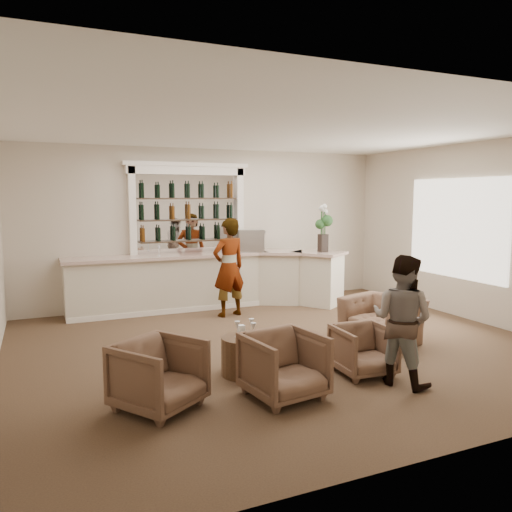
{
  "coord_description": "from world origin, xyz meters",
  "views": [
    {
      "loc": [
        -3.38,
        -6.7,
        2.32
      ],
      "look_at": [
        -0.06,
        0.9,
        1.32
      ],
      "focal_mm": 35.0,
      "sensor_mm": 36.0,
      "label": 1
    }
  ],
  "objects_px": {
    "cocktail_table": "(247,355)",
    "armchair_far": "(382,321)",
    "armchair_left": "(159,375)",
    "espresso_machine": "(250,241)",
    "flower_vase": "(323,225)",
    "armchair_center": "(284,366)",
    "sommelier": "(229,267)",
    "armchair_right": "(364,350)",
    "guest": "(402,320)",
    "bar_counter": "(211,281)"
  },
  "relations": [
    {
      "from": "sommelier",
      "to": "armchair_left",
      "type": "height_order",
      "value": "sommelier"
    },
    {
      "from": "cocktail_table",
      "to": "armchair_far",
      "type": "distance_m",
      "value": 2.55
    },
    {
      "from": "armchair_center",
      "to": "espresso_machine",
      "type": "relative_size",
      "value": 1.56
    },
    {
      "from": "guest",
      "to": "armchair_far",
      "type": "xyz_separation_m",
      "value": [
        0.89,
        1.51,
        -0.45
      ]
    },
    {
      "from": "bar_counter",
      "to": "armchair_far",
      "type": "bearing_deg",
      "value": -63.54
    },
    {
      "from": "espresso_machine",
      "to": "flower_vase",
      "type": "xyz_separation_m",
      "value": [
        1.38,
        -0.67,
        0.33
      ]
    },
    {
      "from": "sommelier",
      "to": "guest",
      "type": "bearing_deg",
      "value": 86.83
    },
    {
      "from": "cocktail_table",
      "to": "espresso_machine",
      "type": "height_order",
      "value": "espresso_machine"
    },
    {
      "from": "armchair_far",
      "to": "armchair_left",
      "type": "bearing_deg",
      "value": -93.89
    },
    {
      "from": "armchair_left",
      "to": "armchair_center",
      "type": "bearing_deg",
      "value": -45.4
    },
    {
      "from": "armchair_left",
      "to": "armchair_center",
      "type": "xyz_separation_m",
      "value": [
        1.39,
        -0.27,
        -0.0
      ]
    },
    {
      "from": "bar_counter",
      "to": "armchair_center",
      "type": "distance_m",
      "value": 4.81
    },
    {
      "from": "guest",
      "to": "armchair_center",
      "type": "height_order",
      "value": "guest"
    },
    {
      "from": "cocktail_table",
      "to": "flower_vase",
      "type": "xyz_separation_m",
      "value": [
        3.06,
        3.18,
        1.45
      ]
    },
    {
      "from": "guest",
      "to": "armchair_right",
      "type": "distance_m",
      "value": 0.7
    },
    {
      "from": "guest",
      "to": "armchair_left",
      "type": "bearing_deg",
      "value": 54.8
    },
    {
      "from": "armchair_center",
      "to": "armchair_right",
      "type": "relative_size",
      "value": 1.18
    },
    {
      "from": "armchair_right",
      "to": "cocktail_table",
      "type": "bearing_deg",
      "value": 158.88
    },
    {
      "from": "sommelier",
      "to": "armchair_left",
      "type": "bearing_deg",
      "value": 46.3
    },
    {
      "from": "armchair_center",
      "to": "armchair_far",
      "type": "distance_m",
      "value": 2.75
    },
    {
      "from": "bar_counter",
      "to": "guest",
      "type": "height_order",
      "value": "guest"
    },
    {
      "from": "armchair_center",
      "to": "armchair_far",
      "type": "relative_size",
      "value": 0.76
    },
    {
      "from": "guest",
      "to": "armchair_far",
      "type": "height_order",
      "value": "guest"
    },
    {
      "from": "guest",
      "to": "armchair_far",
      "type": "relative_size",
      "value": 1.47
    },
    {
      "from": "armchair_right",
      "to": "armchair_far",
      "type": "bearing_deg",
      "value": 46.55
    },
    {
      "from": "armchair_center",
      "to": "sommelier",
      "type": "bearing_deg",
      "value": 70.17
    },
    {
      "from": "bar_counter",
      "to": "guest",
      "type": "bearing_deg",
      "value": -80.6
    },
    {
      "from": "armchair_right",
      "to": "armchair_far",
      "type": "xyz_separation_m",
      "value": [
        1.12,
        1.06,
        0.03
      ]
    },
    {
      "from": "armchair_far",
      "to": "armchair_center",
      "type": "bearing_deg",
      "value": -80.61
    },
    {
      "from": "espresso_machine",
      "to": "flower_vase",
      "type": "bearing_deg",
      "value": -10.69
    },
    {
      "from": "bar_counter",
      "to": "cocktail_table",
      "type": "distance_m",
      "value": 3.96
    },
    {
      "from": "espresso_machine",
      "to": "flower_vase",
      "type": "height_order",
      "value": "flower_vase"
    },
    {
      "from": "cocktail_table",
      "to": "armchair_center",
      "type": "xyz_separation_m",
      "value": [
        0.1,
        -0.89,
        0.13
      ]
    },
    {
      "from": "espresso_machine",
      "to": "armchair_right",
      "type": "bearing_deg",
      "value": -78.6
    },
    {
      "from": "bar_counter",
      "to": "flower_vase",
      "type": "xyz_separation_m",
      "value": [
        2.26,
        -0.69,
        1.13
      ]
    },
    {
      "from": "guest",
      "to": "armchair_left",
      "type": "height_order",
      "value": "guest"
    },
    {
      "from": "bar_counter",
      "to": "armchair_far",
      "type": "height_order",
      "value": "bar_counter"
    },
    {
      "from": "armchair_right",
      "to": "flower_vase",
      "type": "height_order",
      "value": "flower_vase"
    },
    {
      "from": "guest",
      "to": "flower_vase",
      "type": "height_order",
      "value": "flower_vase"
    },
    {
      "from": "armchair_right",
      "to": "flower_vase",
      "type": "distance_m",
      "value": 4.38
    },
    {
      "from": "armchair_far",
      "to": "espresso_machine",
      "type": "xyz_separation_m",
      "value": [
        -0.82,
        3.42,
        1.02
      ]
    },
    {
      "from": "bar_counter",
      "to": "armchair_right",
      "type": "height_order",
      "value": "bar_counter"
    },
    {
      "from": "armchair_left",
      "to": "flower_vase",
      "type": "xyz_separation_m",
      "value": [
        4.35,
        3.79,
        1.32
      ]
    },
    {
      "from": "armchair_left",
      "to": "armchair_right",
      "type": "xyz_separation_m",
      "value": [
        2.68,
        -0.01,
        -0.06
      ]
    },
    {
      "from": "sommelier",
      "to": "armchair_far",
      "type": "xyz_separation_m",
      "value": [
        1.6,
        -2.64,
        -0.59
      ]
    },
    {
      "from": "armchair_right",
      "to": "espresso_machine",
      "type": "bearing_deg",
      "value": 89.37
    },
    {
      "from": "cocktail_table",
      "to": "armchair_center",
      "type": "bearing_deg",
      "value": -83.67
    },
    {
      "from": "cocktail_table",
      "to": "armchair_far",
      "type": "bearing_deg",
      "value": 9.8
    },
    {
      "from": "armchair_left",
      "to": "armchair_far",
      "type": "bearing_deg",
      "value": -18.93
    },
    {
      "from": "sommelier",
      "to": "armchair_far",
      "type": "bearing_deg",
      "value": 108.39
    }
  ]
}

